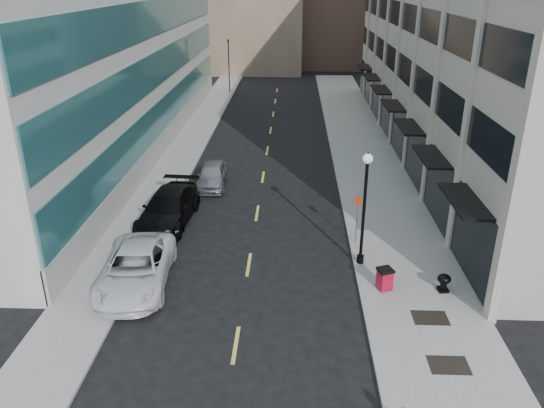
# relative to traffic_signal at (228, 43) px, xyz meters

# --- Properties ---
(ground) EXTENTS (160.00, 160.00, 0.00)m
(ground) POSITION_rel_traffic_signal_xyz_m (5.50, -48.00, -5.72)
(ground) COLOR black
(ground) RESTS_ON ground
(sidewalk_right) EXTENTS (5.00, 80.00, 0.15)m
(sidewalk_right) POSITION_rel_traffic_signal_xyz_m (13.00, -28.00, -5.64)
(sidewalk_right) COLOR gray
(sidewalk_right) RESTS_ON ground
(sidewalk_left) EXTENTS (3.00, 80.00, 0.15)m
(sidewalk_left) POSITION_rel_traffic_signal_xyz_m (-1.00, -28.00, -5.64)
(sidewalk_left) COLOR gray
(sidewalk_left) RESTS_ON ground
(building_right) EXTENTS (15.30, 46.50, 18.25)m
(building_right) POSITION_rel_traffic_signal_xyz_m (22.44, -21.01, 3.28)
(building_right) COLOR #B5AB99
(building_right) RESTS_ON ground
(building_left) EXTENTS (16.14, 46.00, 20.00)m
(building_left) POSITION_rel_traffic_signal_xyz_m (-10.45, -21.00, 4.27)
(building_left) COLOR beige
(building_left) RESTS_ON ground
(grate_mid) EXTENTS (1.40, 1.00, 0.01)m
(grate_mid) POSITION_rel_traffic_signal_xyz_m (13.10, -47.00, -5.56)
(grate_mid) COLOR black
(grate_mid) RESTS_ON sidewalk_right
(grate_far) EXTENTS (1.40, 1.00, 0.01)m
(grate_far) POSITION_rel_traffic_signal_xyz_m (13.10, -44.20, -5.56)
(grate_far) COLOR black
(grate_far) RESTS_ON sidewalk_right
(road_centerline) EXTENTS (0.15, 68.20, 0.01)m
(road_centerline) POSITION_rel_traffic_signal_xyz_m (5.50, -31.00, -5.71)
(road_centerline) COLOR #D8CC4C
(road_centerline) RESTS_ON ground
(traffic_signal) EXTENTS (0.66, 0.66, 6.98)m
(traffic_signal) POSITION_rel_traffic_signal_xyz_m (0.00, 0.00, 0.00)
(traffic_signal) COLOR black
(traffic_signal) RESTS_ON ground
(car_white_van) EXTENTS (3.27, 6.32, 1.70)m
(car_white_van) POSITION_rel_traffic_signal_xyz_m (0.70, -42.00, -4.87)
(car_white_van) COLOR white
(car_white_van) RESTS_ON ground
(car_black_pickup) EXTENTS (2.94, 6.34, 1.79)m
(car_black_pickup) POSITION_rel_traffic_signal_xyz_m (0.70, -35.50, -4.82)
(car_black_pickup) COLOR black
(car_black_pickup) RESTS_ON ground
(car_silver_sedan) EXTENTS (1.92, 4.52, 1.52)m
(car_silver_sedan) POSITION_rel_traffic_signal_xyz_m (2.30, -29.82, -4.96)
(car_silver_sedan) COLOR gray
(car_silver_sedan) RESTS_ON ground
(trash_bin) EXTENTS (0.80, 0.80, 1.01)m
(trash_bin) POSITION_rel_traffic_signal_xyz_m (11.57, -42.14, -5.03)
(trash_bin) COLOR #AF0B24
(trash_bin) RESTS_ON sidewalk_right
(lamppost) EXTENTS (0.46, 0.46, 5.55)m
(lamppost) POSITION_rel_traffic_signal_xyz_m (10.80, -39.84, -2.31)
(lamppost) COLOR black
(lamppost) RESTS_ON sidewalk_right
(sign_post) EXTENTS (0.31, 0.06, 2.68)m
(sign_post) POSITION_rel_traffic_signal_xyz_m (10.80, -37.72, -3.86)
(sign_post) COLOR slate
(sign_post) RESTS_ON sidewalk_right
(urn_planter) EXTENTS (0.58, 0.58, 0.81)m
(urn_planter) POSITION_rel_traffic_signal_xyz_m (14.10, -42.18, -5.08)
(urn_planter) COLOR black
(urn_planter) RESTS_ON sidewalk_right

